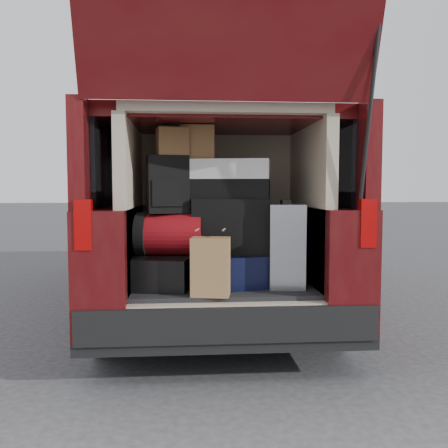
{
  "coord_description": "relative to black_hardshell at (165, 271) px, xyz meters",
  "views": [
    {
      "loc": [
        -0.24,
        -3.17,
        1.23
      ],
      "look_at": [
        0.01,
        0.2,
        0.98
      ],
      "focal_mm": 38.0,
      "sensor_mm": 36.0,
      "label": 1
    }
  ],
  "objects": [
    {
      "name": "ground",
      "position": [
        0.41,
        -0.14,
        -0.66
      ],
      "size": [
        80.0,
        80.0,
        0.0
      ],
      "primitive_type": "plane",
      "color": "#323234",
      "rests_on": "ground"
    },
    {
      "name": "minivan",
      "position": [
        0.41,
        1.71,
        0.25
      ],
      "size": [
        1.9,
        5.35,
        2.77
      ],
      "color": "black",
      "rests_on": "ground"
    },
    {
      "name": "load_floor",
      "position": [
        0.41,
        0.13,
        -0.38
      ],
      "size": [
        1.24,
        1.05,
        0.55
      ],
      "primitive_type": "cube",
      "color": "black",
      "rests_on": "ground"
    },
    {
      "name": "black_hardshell",
      "position": [
        0.0,
        0.0,
        0.0
      ],
      "size": [
        0.5,
        0.61,
        0.22
      ],
      "primitive_type": "cube",
      "rotation": [
        0.0,
        0.0,
        -0.2
      ],
      "color": "black",
      "rests_on": "load_floor"
    },
    {
      "name": "navy_hardshell",
      "position": [
        0.45,
        0.02,
        0.0
      ],
      "size": [
        0.51,
        0.59,
        0.23
      ],
      "primitive_type": "cube",
      "rotation": [
        0.0,
        0.0,
        0.19
      ],
      "color": "black",
      "rests_on": "load_floor"
    },
    {
      "name": "silver_roller",
      "position": [
        0.85,
        -0.05,
        0.18
      ],
      "size": [
        0.28,
        0.41,
        0.58
      ],
      "primitive_type": "cube",
      "rotation": [
        0.0,
        0.0,
        -0.1
      ],
      "color": "silver",
      "rests_on": "load_floor"
    },
    {
      "name": "kraft_bag",
      "position": [
        0.31,
        -0.33,
        0.08
      ],
      "size": [
        0.26,
        0.19,
        0.37
      ],
      "primitive_type": "cube",
      "rotation": [
        0.0,
        0.0,
        -0.17
      ],
      "color": "#9D7147",
      "rests_on": "load_floor"
    },
    {
      "name": "red_duffel",
      "position": [
        0.04,
        0.01,
        0.26
      ],
      "size": [
        0.48,
        0.35,
        0.29
      ],
      "primitive_type": "cube",
      "rotation": [
        0.0,
        0.0,
        -0.12
      ],
      "color": "maroon",
      "rests_on": "black_hardshell"
    },
    {
      "name": "black_soft_case",
      "position": [
        0.47,
        0.04,
        0.31
      ],
      "size": [
        0.57,
        0.39,
        0.39
      ],
      "primitive_type": "cube",
      "rotation": [
        0.0,
        0.0,
        -0.13
      ],
      "color": "black",
      "rests_on": "navy_hardshell"
    },
    {
      "name": "backpack",
      "position": [
        0.02,
        0.02,
        0.6
      ],
      "size": [
        0.31,
        0.22,
        0.4
      ],
      "primitive_type": "cube",
      "rotation": [
        0.0,
        0.0,
        0.19
      ],
      "color": "black",
      "rests_on": "red_duffel"
    },
    {
      "name": "twotone_duffel",
      "position": [
        0.44,
        0.07,
        0.64
      ],
      "size": [
        0.67,
        0.43,
        0.28
      ],
      "primitive_type": "cube",
      "rotation": [
        0.0,
        0.0,
        -0.2
      ],
      "color": "white",
      "rests_on": "black_soft_case"
    },
    {
      "name": "grocery_sack_lower",
      "position": [
        0.06,
        0.03,
        0.9
      ],
      "size": [
        0.24,
        0.21,
        0.19
      ],
      "primitive_type": "cube",
      "rotation": [
        0.0,
        0.0,
        0.2
      ],
      "color": "brown",
      "rests_on": "backpack"
    },
    {
      "name": "grocery_sack_upper",
      "position": [
        0.24,
        0.08,
        0.9
      ],
      "size": [
        0.25,
        0.21,
        0.24
      ],
      "primitive_type": "cube",
      "rotation": [
        0.0,
        0.0,
        -0.08
      ],
      "color": "brown",
      "rests_on": "twotone_duffel"
    }
  ]
}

